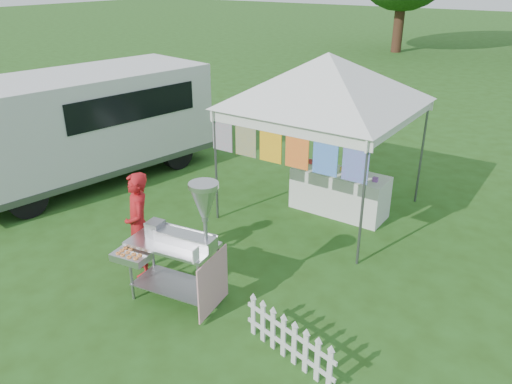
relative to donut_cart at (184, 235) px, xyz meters
The scene contains 7 objects.
ground 1.13m from the donut_cart, 65.31° to the left, with size 120.00×120.00×0.00m, color #264915.
canopy_main 4.18m from the donut_cart, 88.34° to the left, with size 4.24×4.24×3.45m.
donut_cart is the anchor object (origin of this frame).
vendor 1.15m from the donut_cart, 169.33° to the left, with size 0.60×0.39×1.65m, color #AC151A.
cargo_van 5.48m from the donut_cart, 154.23° to the left, with size 3.14×5.87×2.32m.
picket_fence 1.92m from the donut_cart, ahead, with size 1.41×0.36×0.56m.
display_table 3.92m from the donut_cart, 83.33° to the left, with size 1.80×0.70×0.82m, color white.
Camera 1 is at (3.95, -4.45, 4.30)m, focal length 35.00 mm.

